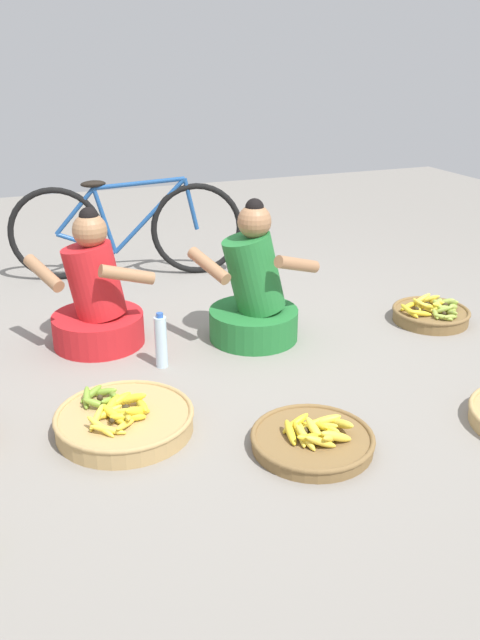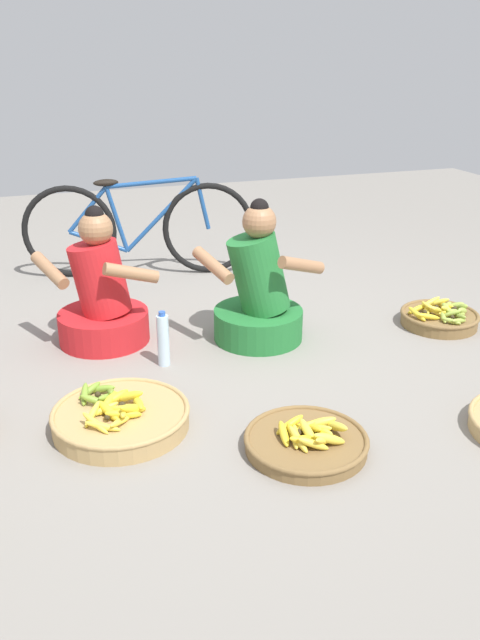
{
  "view_description": "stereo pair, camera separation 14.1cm",
  "coord_description": "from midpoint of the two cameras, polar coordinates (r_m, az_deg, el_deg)",
  "views": [
    {
      "loc": [
        -1.09,
        -2.96,
        1.58
      ],
      "look_at": [
        0.0,
        -0.2,
        0.35
      ],
      "focal_mm": 36.72,
      "sensor_mm": 36.0,
      "label": 1
    },
    {
      "loc": [
        -0.96,
        -3.01,
        1.58
      ],
      "look_at": [
        0.0,
        -0.2,
        0.35
      ],
      "focal_mm": 36.72,
      "sensor_mm": 36.0,
      "label": 2
    }
  ],
  "objects": [
    {
      "name": "banana_basket_mid_left",
      "position": [
        4.23,
        15.41,
        0.55
      ],
      "size": [
        0.48,
        0.48,
        0.16
      ],
      "color": "brown",
      "rests_on": "ground"
    },
    {
      "name": "vendor_woman_behind",
      "position": [
        3.8,
        -13.48,
        1.5
      ],
      "size": [
        0.67,
        0.52,
        0.8
      ],
      "color": "red",
      "rests_on": "ground"
    },
    {
      "name": "bicycle_leaning",
      "position": [
        4.92,
        -10.63,
        7.76
      ],
      "size": [
        1.67,
        0.43,
        0.73
      ],
      "color": "black",
      "rests_on": "ground"
    },
    {
      "name": "ground_plane",
      "position": [
        3.53,
        -2.34,
        -4.1
      ],
      "size": [
        10.0,
        10.0,
        0.0
      ],
      "primitive_type": "plane",
      "color": "gray"
    },
    {
      "name": "vendor_woman_front",
      "position": [
        3.77,
        0.14,
        2.14
      ],
      "size": [
        0.7,
        0.52,
        0.83
      ],
      "color": "#237233",
      "rests_on": "ground"
    },
    {
      "name": "banana_basket_front_center",
      "position": [
        3.0,
        -11.42,
        -8.5
      ],
      "size": [
        0.62,
        0.62,
        0.18
      ],
      "color": "tan",
      "rests_on": "ground"
    },
    {
      "name": "water_bottle",
      "position": [
        3.5,
        -8.04,
        -1.87
      ],
      "size": [
        0.07,
        0.07,
        0.31
      ],
      "color": "silver",
      "rests_on": "ground"
    },
    {
      "name": "banana_basket_back_center",
      "position": [
        2.85,
        4.95,
        -10.3
      ],
      "size": [
        0.53,
        0.53,
        0.15
      ],
      "color": "brown",
      "rests_on": "ground"
    }
  ]
}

